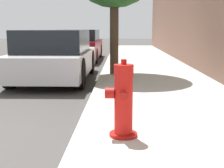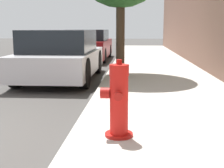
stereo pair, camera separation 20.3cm
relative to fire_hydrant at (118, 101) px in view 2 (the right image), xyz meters
The scene contains 4 objects.
sidewalk_slab 1.02m from the fire_hydrant, 21.53° to the right, with size 2.86×40.00×0.13m.
fire_hydrant is the anchor object (origin of this frame).
parked_car_near 5.08m from the fire_hydrant, 110.48° to the left, with size 1.83×4.07×1.33m.
parked_car_mid 10.41m from the fire_hydrant, 100.01° to the left, with size 1.71×4.43×1.33m.
Camera 2 is at (2.78, -3.15, 1.37)m, focal length 50.00 mm.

